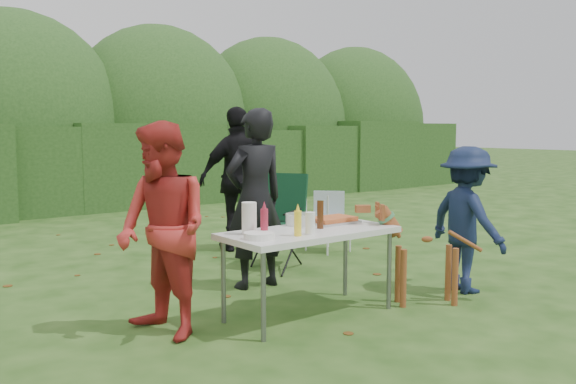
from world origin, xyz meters
TOP-DOWN VIEW (x-y plane):
  - ground at (0.00, 0.00)m, footprint 80.00×80.00m
  - hedge_row at (0.00, 8.00)m, footprint 22.00×1.40m
  - shrub_backdrop at (0.00, 9.60)m, footprint 20.00×2.60m
  - folding_table at (-0.00, 0.25)m, footprint 1.50×0.70m
  - person_cook at (0.18, 1.32)m, footprint 0.67×0.46m
  - person_red_jacket at (-1.21, 0.54)m, footprint 0.74×0.89m
  - person_black_puffy at (1.10, 3.00)m, footprint 1.15×0.62m
  - child at (1.70, -0.08)m, footprint 0.68×1.00m
  - dog at (1.06, -0.13)m, footprint 1.01×0.83m
  - camping_chair at (0.90, 1.93)m, footprint 0.92×0.92m
  - lawn_chair at (1.94, 2.20)m, footprint 0.65×0.65m
  - food_tray at (0.39, 0.41)m, footprint 0.45×0.30m
  - focaccia_bread at (0.39, 0.41)m, footprint 0.40×0.26m
  - mustard_bottle at (-0.26, 0.09)m, footprint 0.06×0.06m
  - ketchup_bottle at (-0.49, 0.23)m, footprint 0.06×0.06m
  - beer_bottle at (0.11, 0.25)m, footprint 0.06×0.06m
  - paper_towel_roll at (-0.53, 0.38)m, footprint 0.12×0.12m
  - cup_stack at (-0.14, 0.08)m, footprint 0.08×0.08m
  - pasta_bowl at (0.10, 0.50)m, footprint 0.26×0.26m
  - plate_stack at (-0.58, 0.17)m, footprint 0.24×0.24m

SIDE VIEW (x-z plane):
  - ground at x=0.00m, z-range 0.00..0.00m
  - lawn_chair at x=1.94m, z-range 0.00..0.78m
  - dog at x=1.06m, z-range 0.00..0.90m
  - camping_chair at x=0.90m, z-range 0.00..1.07m
  - folding_table at x=0.00m, z-range 0.32..1.06m
  - child at x=1.70m, z-range 0.00..1.42m
  - food_tray at x=0.39m, z-range 0.74..0.76m
  - plate_stack at x=-0.58m, z-range 0.74..0.79m
  - focaccia_bread at x=0.39m, z-range 0.76..0.80m
  - pasta_bowl at x=0.10m, z-range 0.74..0.84m
  - person_red_jacket at x=-1.21m, z-range 0.00..1.65m
  - cup_stack at x=-0.14m, z-range 0.74..0.92m
  - mustard_bottle at x=-0.26m, z-range 0.74..0.94m
  - hedge_row at x=0.00m, z-range 0.00..1.70m
  - ketchup_bottle at x=-0.49m, z-range 0.74..0.96m
  - beer_bottle at x=0.11m, z-range 0.74..0.98m
  - paper_towel_roll at x=-0.53m, z-range 0.74..1.00m
  - person_cook at x=0.18m, z-range 0.00..1.79m
  - person_black_puffy at x=1.10m, z-range 0.00..1.87m
  - shrub_backdrop at x=0.00m, z-range 0.00..3.20m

